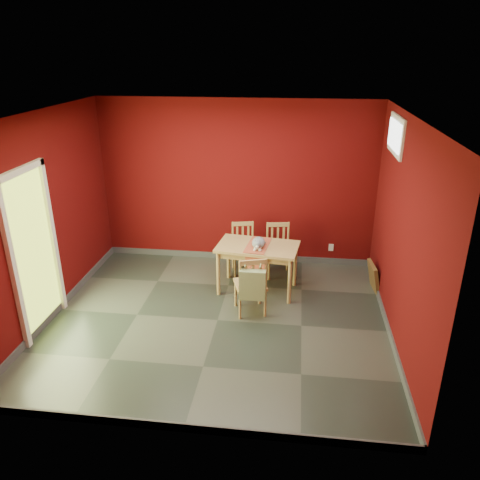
# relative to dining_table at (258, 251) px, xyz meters

# --- Properties ---
(ground) EXTENTS (4.50, 4.50, 0.00)m
(ground) POSITION_rel_dining_table_xyz_m (-0.45, -0.92, -0.64)
(ground) COLOR #2D342D
(ground) RESTS_ON ground
(room_shell) EXTENTS (4.50, 4.50, 4.50)m
(room_shell) POSITION_rel_dining_table_xyz_m (-0.45, -0.92, -0.59)
(room_shell) COLOR #4A0708
(room_shell) RESTS_ON ground
(doorway) EXTENTS (0.06, 1.01, 2.13)m
(doorway) POSITION_rel_dining_table_xyz_m (-2.68, -1.32, 0.49)
(doorway) COLOR #B7D838
(doorway) RESTS_ON ground
(window) EXTENTS (0.05, 0.90, 0.50)m
(window) POSITION_rel_dining_table_xyz_m (1.77, 0.08, 1.71)
(window) COLOR white
(window) RESTS_ON room_shell
(outlet_plate) EXTENTS (0.08, 0.02, 0.12)m
(outlet_plate) POSITION_rel_dining_table_xyz_m (1.15, 1.07, -0.34)
(outlet_plate) COLOR silver
(outlet_plate) RESTS_ON room_shell
(dining_table) EXTENTS (1.24, 0.82, 0.73)m
(dining_table) POSITION_rel_dining_table_xyz_m (0.00, 0.00, 0.00)
(dining_table) COLOR tan
(dining_table) RESTS_ON ground
(table_runner) EXTENTS (0.38, 0.67, 0.32)m
(table_runner) POSITION_rel_dining_table_xyz_m (-0.00, -0.11, 0.04)
(table_runner) COLOR #AF4B30
(table_runner) RESTS_ON dining_table
(chair_far_left) EXTENTS (0.46, 0.46, 0.81)m
(chair_far_left) POSITION_rel_dining_table_xyz_m (-0.28, 0.62, -0.22)
(chair_far_left) COLOR tan
(chair_far_left) RESTS_ON ground
(chair_far_right) EXTENTS (0.45, 0.45, 0.84)m
(chair_far_right) POSITION_rel_dining_table_xyz_m (0.28, 0.58, -0.21)
(chair_far_right) COLOR tan
(chair_far_right) RESTS_ON ground
(chair_near) EXTENTS (0.51, 0.51, 0.87)m
(chair_near) POSITION_rel_dining_table_xyz_m (-0.03, -0.67, -0.20)
(chair_near) COLOR tan
(chair_near) RESTS_ON ground
(tote_bag) EXTENTS (0.35, 0.20, 0.48)m
(tote_bag) POSITION_rel_dining_table_xyz_m (0.01, -0.87, -0.10)
(tote_bag) COLOR #7F8F5C
(tote_bag) RESTS_ON chair_near
(cat) EXTENTS (0.28, 0.42, 0.19)m
(cat) POSITION_rel_dining_table_xyz_m (0.01, -0.06, 0.19)
(cat) COLOR slate
(cat) RESTS_ON table_runner
(picture_frame) EXTENTS (0.19, 0.44, 0.43)m
(picture_frame) POSITION_rel_dining_table_xyz_m (1.73, 0.21, -0.42)
(picture_frame) COLOR brown
(picture_frame) RESTS_ON ground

